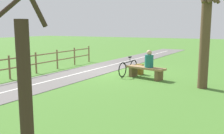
{
  "coord_description": "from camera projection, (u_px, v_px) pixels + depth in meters",
  "views": [
    {
      "loc": [
        -5.75,
        10.73,
        2.15
      ],
      "look_at": [
        -1.65,
        2.95,
        0.76
      ],
      "focal_mm": 40.24,
      "sensor_mm": 36.0,
      "label": 1
    }
  ],
  "objects": [
    {
      "name": "bench",
      "position": [
        146.0,
        70.0,
        10.64
      ],
      "size": [
        1.81,
        0.89,
        0.49
      ],
      "rotation": [
        0.0,
        0.0,
        -0.25
      ],
      "color": "#937047",
      "rests_on": "ground_plane"
    },
    {
      "name": "tree_far_left",
      "position": [
        205.0,
        38.0,
        8.69
      ],
      "size": [
        0.89,
        0.62,
        3.95
      ],
      "color": "brown",
      "rests_on": "ground_plane"
    },
    {
      "name": "ground_plane",
      "position": [
        110.0,
        71.0,
        12.36
      ],
      "size": [
        80.0,
        80.0,
        0.0
      ],
      "primitive_type": "plane",
      "color": "#477A2D"
    },
    {
      "name": "tree_by_path",
      "position": [
        23.0,
        81.0,
        3.67
      ],
      "size": [
        1.01,
        1.35,
        3.09
      ],
      "color": "#38281E",
      "rests_on": "ground_plane"
    },
    {
      "name": "paved_path",
      "position": [
        33.0,
        85.0,
        9.4
      ],
      "size": [
        3.85,
        36.06,
        0.02
      ],
      "primitive_type": "cube",
      "rotation": [
        0.0,
        0.0,
        -0.04
      ],
      "color": "#66605E",
      "rests_on": "ground_plane"
    },
    {
      "name": "path_centre_line",
      "position": [
        33.0,
        85.0,
        9.39
      ],
      "size": [
        1.52,
        31.97,
        0.0
      ],
      "primitive_type": "cube",
      "rotation": [
        0.0,
        0.0,
        -0.04
      ],
      "color": "silver",
      "rests_on": "paved_path"
    },
    {
      "name": "bicycle",
      "position": [
        128.0,
        68.0,
        11.34
      ],
      "size": [
        0.19,
        1.68,
        0.84
      ],
      "rotation": [
        0.0,
        0.0,
        1.49
      ],
      "color": "black",
      "rests_on": "ground_plane"
    },
    {
      "name": "backpack",
      "position": [
        140.0,
        69.0,
        11.57
      ],
      "size": [
        0.34,
        0.31,
        0.48
      ],
      "rotation": [
        0.0,
        0.0,
        2.99
      ],
      "color": "olive",
      "rests_on": "ground_plane"
    },
    {
      "name": "person_seated",
      "position": [
        149.0,
        60.0,
        10.46
      ],
      "size": [
        0.44,
        0.44,
        0.73
      ],
      "rotation": [
        0.0,
        0.0,
        -0.25
      ],
      "color": "#1E6B66",
      "rests_on": "bench"
    }
  ]
}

